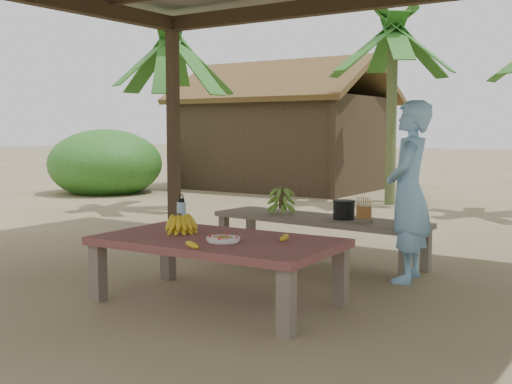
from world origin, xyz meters
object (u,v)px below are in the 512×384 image
Objects in this scene: water_flask at (181,214)px; cooking_pot at (344,210)px; plate at (223,239)px; woman at (409,192)px; work_table at (217,247)px; ripe_banana_bunch at (179,222)px; bench at (318,222)px.

cooking_pot is (0.75, 1.52, -0.08)m from water_flask.
woman is at bearing 63.41° from plate.
water_flask is at bearing 152.93° from plate.
work_table is at bearing -23.87° from water_flask.
woman is at bearing -20.38° from cooking_pot.
woman is (0.74, -0.28, 0.24)m from cooking_pot.
water_flask is 1.95m from woman.
work_table is 6.62× the size of ripe_banana_bunch.
work_table is at bearing -4.57° from ripe_banana_bunch.
woman is (1.33, 1.46, 0.20)m from ripe_banana_bunch.
cooking_pot reaches higher than work_table.
water_flask is (-0.69, 0.35, 0.10)m from plate.
ripe_banana_bunch is at bearing -53.23° from water_flask.
ripe_banana_bunch reaches higher than cooking_pot.
water_flask is 1.37× the size of cooking_pot.
woman is (1.49, 1.24, 0.16)m from water_flask.
ripe_banana_bunch is 1.83m from cooking_pot.
bench is at bearing 178.62° from cooking_pot.
plate is 1.80m from woman.
woman reaches higher than work_table.
water_flask is 0.18× the size of woman.
cooking_pot is 0.83m from woman.
water_flask is (-0.16, 0.21, 0.03)m from ripe_banana_bunch.
cooking_pot is at bearing 88.25° from plate.
water_flask is at bearing -60.30° from woman.
water_flask reaches higher than plate.
water_flask is at bearing -116.21° from cooking_pot.
bench is 1.61m from water_flask.
bench is at bearing 73.05° from water_flask.
ripe_banana_bunch is 0.18× the size of woman.
woman reaches higher than water_flask.
cooking_pot is at bearing 71.28° from ripe_banana_bunch.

